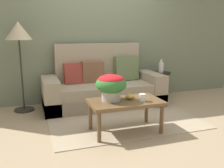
% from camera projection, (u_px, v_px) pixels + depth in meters
% --- Properties ---
extents(ground_plane, '(14.00, 14.00, 0.00)m').
position_uv_depth(ground_plane, '(120.00, 117.00, 4.05)').
color(ground_plane, tan).
extents(wall_back, '(6.40, 0.12, 2.96)m').
position_uv_depth(wall_back, '(99.00, 26.00, 4.90)').
color(wall_back, slate).
rests_on(wall_back, ground).
extents(area_rug, '(2.30, 1.85, 0.01)m').
position_uv_depth(area_rug, '(120.00, 116.00, 4.07)').
color(area_rug, tan).
rests_on(area_rug, ground).
extents(couch, '(2.20, 0.90, 1.14)m').
position_uv_depth(couch, '(103.00, 88.00, 4.68)').
color(couch, gray).
rests_on(couch, ground).
extents(coffee_table, '(0.99, 0.57, 0.45)m').
position_uv_depth(coffee_table, '(125.00, 104.00, 3.38)').
color(coffee_table, brown).
rests_on(coffee_table, ground).
extents(side_table, '(0.38, 0.38, 0.54)m').
position_uv_depth(side_table, '(161.00, 80.00, 5.21)').
color(side_table, black).
rests_on(side_table, ground).
extents(floor_lamp, '(0.44, 0.44, 1.54)m').
position_uv_depth(floor_lamp, '(19.00, 36.00, 4.11)').
color(floor_lamp, '#2D2823').
rests_on(floor_lamp, ground).
extents(potted_plant, '(0.42, 0.42, 0.36)m').
position_uv_depth(potted_plant, '(111.00, 85.00, 3.33)').
color(potted_plant, '#B7B2A8').
rests_on(potted_plant, coffee_table).
extents(coffee_mug, '(0.14, 0.10, 0.10)m').
position_uv_depth(coffee_mug, '(142.00, 98.00, 3.32)').
color(coffee_mug, white).
rests_on(coffee_mug, coffee_table).
extents(snack_bowl, '(0.14, 0.14, 0.07)m').
position_uv_depth(snack_bowl, '(130.00, 97.00, 3.43)').
color(snack_bowl, gold).
rests_on(snack_bowl, coffee_table).
extents(table_vase, '(0.10, 0.10, 0.27)m').
position_uv_depth(table_vase, '(161.00, 67.00, 5.14)').
color(table_vase, silver).
rests_on(table_vase, side_table).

